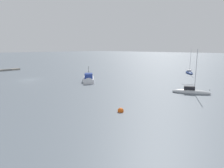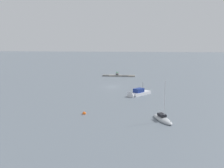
{
  "view_description": "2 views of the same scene",
  "coord_description": "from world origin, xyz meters",
  "views": [
    {
      "loc": [
        17.04,
        41.6,
        6.99
      ],
      "look_at": [
        -3.31,
        22.1,
        1.56
      ],
      "focal_mm": 30.59,
      "sensor_mm": 36.0,
      "label": 1
    },
    {
      "loc": [
        -8.14,
        70.85,
        13.07
      ],
      "look_at": [
        -1.47,
        13.2,
        3.04
      ],
      "focal_mm": 39.42,
      "sensor_mm": 36.0,
      "label": 2
    }
  ],
  "objects": [
    {
      "name": "mooring_buoy_near",
      "position": [
        1.9,
        28.41,
        0.12
      ],
      "size": [
        0.67,
        0.67,
        0.67
      ],
      "color": "#EA5914",
      "rests_on": "ground_plane"
    },
    {
      "name": "umbrella_open_green",
      "position": [
        0.56,
        -21.67,
        1.63
      ],
      "size": [
        1.26,
        1.26,
        1.28
      ],
      "color": "black",
      "rests_on": "seawall_pier"
    },
    {
      "name": "seawall_pier",
      "position": [
        0.0,
        -21.64,
        0.26
      ],
      "size": [
        12.35,
        1.74,
        0.52
      ],
      "color": "gray",
      "rests_on": "ground_plane"
    },
    {
      "name": "person_seated_brown_left",
      "position": [
        0.28,
        -21.49,
        0.77
      ],
      "size": [
        0.41,
        0.61,
        0.73
      ],
      "rotation": [
        0.0,
        0.0,
        0.03
      ],
      "color": "#1E2333",
      "rests_on": "seawall_pier"
    },
    {
      "name": "motorboat_white_mid",
      "position": [
        -7.6,
        11.33,
        0.4
      ],
      "size": [
        5.9,
        6.55,
        3.8
      ],
      "rotation": [
        0.0,
        0.0,
        5.59
      ],
      "color": "silver",
      "rests_on": "ground_plane"
    },
    {
      "name": "person_seated_dark_right",
      "position": [
        0.84,
        -21.52,
        0.77
      ],
      "size": [
        0.41,
        0.61,
        0.73
      ],
      "rotation": [
        0.0,
        0.0,
        0.03
      ],
      "color": "#1E2333",
      "rests_on": "seawall_pier"
    },
    {
      "name": "ground_plane",
      "position": [
        0.0,
        0.0,
        0.0
      ],
      "size": [
        500.0,
        500.0,
        0.0
      ],
      "primitive_type": "plane",
      "color": "slate"
    },
    {
      "name": "sailboat_grey_far",
      "position": [
        -12.01,
        30.61,
        0.27
      ],
      "size": [
        3.76,
        5.75,
        7.08
      ],
      "rotation": [
        0.0,
        0.0,
        0.43
      ],
      "color": "#ADB2B7",
      "rests_on": "ground_plane"
    }
  ]
}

